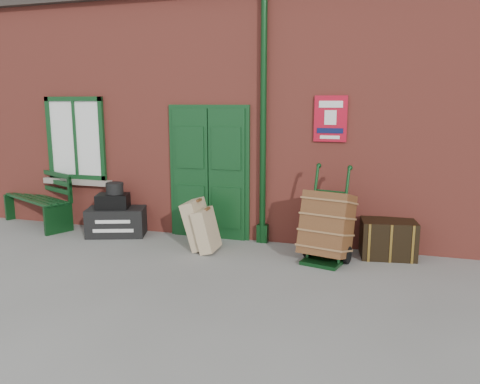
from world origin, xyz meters
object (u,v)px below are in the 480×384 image
at_px(bench, 40,197).
at_px(dark_trunk, 388,239).
at_px(porter_trolley, 327,226).
at_px(houdini_trunk, 116,222).

xyz_separation_m(bench, dark_trunk, (6.32, -0.08, -0.25)).
height_order(bench, dark_trunk, bench).
bearing_deg(porter_trolley, houdini_trunk, -171.34).
bearing_deg(houdini_trunk, dark_trunk, -17.11).
distance_m(bench, dark_trunk, 6.32).
distance_m(bench, porter_trolley, 5.48).
height_order(bench, houdini_trunk, bench).
xyz_separation_m(houdini_trunk, porter_trolley, (3.67, -0.28, 0.29)).
bearing_deg(bench, porter_trolley, 19.30).
relative_size(porter_trolley, dark_trunk, 1.75).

